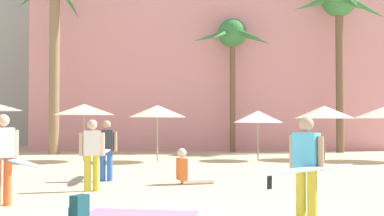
% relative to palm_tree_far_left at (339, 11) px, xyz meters
% --- Properties ---
extents(hotel_pink, '(20.84, 11.37, 12.18)m').
position_rel_palm_tree_far_left_xyz_m(hotel_pink, '(-6.52, 7.15, -1.48)').
color(hotel_pink, pink).
rests_on(hotel_pink, ground).
extents(palm_tree_far_left, '(5.38, 5.32, 9.19)m').
position_rel_palm_tree_far_left_xyz_m(palm_tree_far_left, '(0.00, 0.00, 0.00)').
color(palm_tree_far_left, brown).
rests_on(palm_tree_far_left, ground).
extents(palm_tree_left, '(4.38, 3.80, 7.28)m').
position_rel_palm_tree_far_left_xyz_m(palm_tree_left, '(-5.67, 0.71, -1.46)').
color(palm_tree_left, brown).
rests_on(palm_tree_left, ground).
extents(palm_tree_center, '(5.84, 5.57, 9.68)m').
position_rel_palm_tree_far_left_xyz_m(palm_tree_center, '(-14.87, -1.15, 0.14)').
color(palm_tree_center, '#896B4C').
rests_on(palm_tree_center, ground).
extents(cafe_umbrella_0, '(2.50, 2.50, 2.37)m').
position_rel_palm_tree_far_left_xyz_m(cafe_umbrella_0, '(-12.47, -5.64, -5.43)').
color(cafe_umbrella_0, gray).
rests_on(cafe_umbrella_0, ground).
extents(cafe_umbrella_3, '(2.12, 2.12, 2.10)m').
position_rel_palm_tree_far_left_xyz_m(cafe_umbrella_3, '(-5.21, -5.33, -5.72)').
color(cafe_umbrella_3, gray).
rests_on(cafe_umbrella_3, ground).
extents(cafe_umbrella_4, '(2.58, 2.58, 2.32)m').
position_rel_palm_tree_far_left_xyz_m(cafe_umbrella_4, '(-2.27, -4.95, -5.52)').
color(cafe_umbrella_4, gray).
rests_on(cafe_umbrella_4, ground).
extents(cafe_umbrella_5, '(2.38, 2.38, 2.32)m').
position_rel_palm_tree_far_left_xyz_m(cafe_umbrella_5, '(-9.43, -5.89, -5.50)').
color(cafe_umbrella_5, gray).
rests_on(cafe_umbrella_5, ground).
extents(beach_towel, '(2.08, 1.25, 0.01)m').
position_rel_palm_tree_far_left_xyz_m(beach_towel, '(-9.13, -17.62, -7.56)').
color(beach_towel, '#EF6684').
rests_on(beach_towel, ground).
extents(backpack, '(0.33, 0.35, 0.42)m').
position_rel_palm_tree_far_left_xyz_m(backpack, '(-10.11, -18.10, -7.36)').
color(backpack, '#133B46').
rests_on(backpack, ground).
extents(person_near_right, '(2.34, 2.56, 1.77)m').
position_rel_palm_tree_far_left_xyz_m(person_near_right, '(-11.89, -16.53, -6.62)').
color(person_near_right, orange).
rests_on(person_near_right, ground).
extents(person_near_left, '(1.00, 0.59, 0.94)m').
position_rel_palm_tree_far_left_xyz_m(person_near_left, '(-8.26, -13.31, -7.24)').
color(person_near_left, beige).
rests_on(person_near_left, ground).
extents(person_mid_left, '(2.29, 2.47, 1.71)m').
position_rel_palm_tree_far_left_xyz_m(person_mid_left, '(-6.42, -18.56, -6.65)').
color(person_mid_left, gold).
rests_on(person_mid_left, ground).
extents(person_mid_center, '(0.61, 2.64, 1.67)m').
position_rel_palm_tree_far_left_xyz_m(person_mid_center, '(-10.50, -12.47, -6.66)').
color(person_mid_center, blue).
rests_on(person_mid_center, ground).
extents(person_far_right, '(0.61, 0.30, 1.68)m').
position_rel_palm_tree_far_left_xyz_m(person_far_right, '(-10.53, -14.60, -6.65)').
color(person_far_right, gold).
rests_on(person_far_right, ground).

